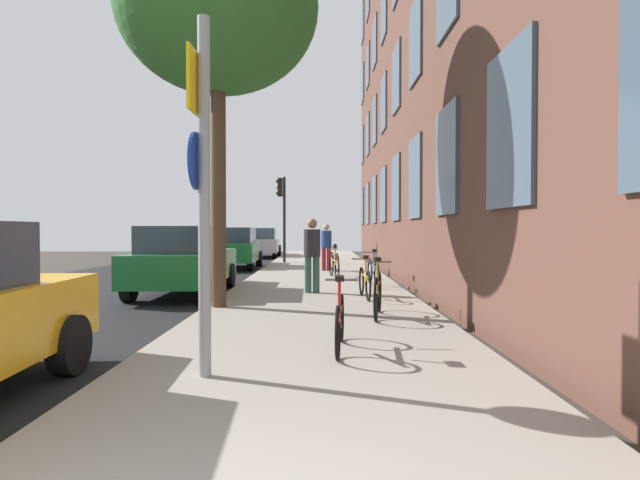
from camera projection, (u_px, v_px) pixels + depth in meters
ground_plane at (207, 280)px, 16.26m from camera, size 41.80×41.80×0.00m
road_asphalt at (140, 280)px, 16.27m from camera, size 7.00×38.00×0.01m
sidewalk at (321, 278)px, 16.25m from camera, size 4.20×38.00×0.12m
sign_post at (204, 175)px, 5.12m from camera, size 0.16×0.60×3.49m
traffic_light at (284, 204)px, 22.91m from camera, size 0.43×0.24×3.72m
tree_near at (220, 9)px, 9.69m from camera, size 3.71×3.71×7.10m
bicycle_0 at (342, 321)px, 6.23m from camera, size 0.42×1.60×0.90m
bicycle_1 at (380, 293)px, 8.63m from camera, size 0.45×1.63×0.99m
bicycle_2 at (367, 281)px, 11.03m from camera, size 0.42×1.62×0.90m
bicycle_3 at (375, 271)px, 13.43m from camera, size 0.42×1.67×0.94m
bicycle_4 at (336, 265)px, 15.83m from camera, size 0.42×1.60×0.94m
bicycle_5 at (337, 260)px, 18.23m from camera, size 0.43×1.61×0.93m
pedestrian_0 at (314, 250)px, 11.93m from camera, size 0.42×0.42×1.68m
pedestrian_1 at (328, 244)px, 18.37m from camera, size 0.46×0.46×1.63m
car_1 at (186, 259)px, 12.52m from camera, size 1.87×4.41×1.62m
car_2 at (238, 247)px, 20.86m from camera, size 1.85×4.27×1.62m
car_3 at (264, 242)px, 29.18m from camera, size 2.06×4.47×1.62m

